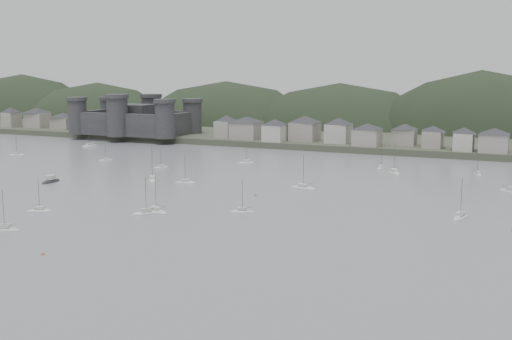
% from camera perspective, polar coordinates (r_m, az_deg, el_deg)
% --- Properties ---
extents(ground, '(900.00, 900.00, 0.00)m').
position_cam_1_polar(ground, '(139.19, -12.91, -6.92)').
color(ground, slate).
rests_on(ground, ground).
extents(far_shore_land, '(900.00, 250.00, 3.00)m').
position_cam_1_polar(far_shore_land, '(410.94, 12.76, 3.82)').
color(far_shore_land, '#383D2D').
rests_on(far_shore_land, ground).
extents(forested_ridge, '(851.55, 103.94, 102.57)m').
position_cam_1_polar(forested_ridge, '(386.42, 12.62, 1.59)').
color(forested_ridge, black).
rests_on(forested_ridge, ground).
extents(castle, '(66.00, 43.00, 20.00)m').
position_cam_1_polar(castle, '(350.94, -10.91, 4.56)').
color(castle, '#2D2D30').
rests_on(castle, far_shore_land).
extents(waterfront_town, '(451.48, 28.46, 12.92)m').
position_cam_1_polar(waterfront_town, '(292.55, 18.08, 2.94)').
color(waterfront_town, gray).
rests_on(waterfront_town, far_shore_land).
extents(sailboat_lead, '(5.36, 5.90, 8.33)m').
position_cam_1_polar(sailboat_lead, '(247.45, -8.59, 0.25)').
color(sailboat_lead, beige).
rests_on(sailboat_lead, ground).
extents(moored_fleet, '(267.74, 163.44, 13.17)m').
position_cam_1_polar(moored_fleet, '(199.38, -4.68, -1.82)').
color(moored_fleet, beige).
rests_on(moored_fleet, ground).
extents(motor_launch_far, '(4.04, 9.16, 4.11)m').
position_cam_1_polar(motor_launch_far, '(224.58, -18.11, -0.98)').
color(motor_launch_far, black).
rests_on(motor_launch_far, ground).
extents(mooring_buoys, '(158.57, 122.94, 0.70)m').
position_cam_1_polar(mooring_buoys, '(190.84, -6.55, -2.35)').
color(mooring_buoys, '#BE683F').
rests_on(mooring_buoys, ground).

